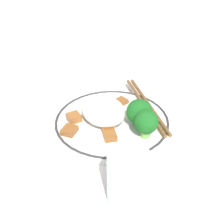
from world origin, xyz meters
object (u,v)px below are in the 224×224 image
at_px(chopsticks, 146,105).
at_px(broccoli_back_center, 139,112).
at_px(plate, 112,122).
at_px(broccoli_back_left, 146,122).
at_px(drinking_glass, 129,179).

bearing_deg(chopsticks, broccoli_back_center, -44.68).
height_order(plate, broccoli_back_left, broccoli_back_left).
relative_size(broccoli_back_center, drinking_glass, 0.62).
distance_m(broccoli_back_left, chopsticks, 0.11).
relative_size(broccoli_back_left, chopsticks, 0.26).
bearing_deg(broccoli_back_left, plate, -156.04).
distance_m(broccoli_back_center, drinking_glass, 0.18).
distance_m(plate, broccoli_back_center, 0.06).
bearing_deg(drinking_glass, broccoli_back_left, 138.18).
xyz_separation_m(broccoli_back_center, drinking_glass, (0.14, -0.10, 0.00)).
height_order(plate, drinking_glass, drinking_glass).
bearing_deg(broccoli_back_left, broccoli_back_center, 168.56).
xyz_separation_m(plate, broccoli_back_left, (0.07, 0.03, 0.04)).
height_order(broccoli_back_left, drinking_glass, drinking_glass).
bearing_deg(broccoli_back_center, broccoli_back_left, -11.44).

